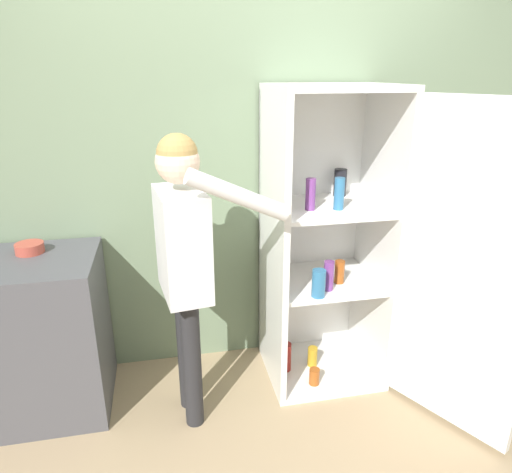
# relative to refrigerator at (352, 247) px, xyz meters

# --- Properties ---
(ground_plane) EXTENTS (12.00, 12.00, 0.00)m
(ground_plane) POSITION_rel_refrigerator_xyz_m (-0.50, -0.54, -0.88)
(ground_plane) COLOR tan
(wall_back) EXTENTS (7.00, 0.06, 2.55)m
(wall_back) POSITION_rel_refrigerator_xyz_m (-0.50, 0.44, 0.39)
(wall_back) COLOR gray
(wall_back) RESTS_ON ground_plane
(refrigerator) EXTENTS (1.04, 1.21, 1.78)m
(refrigerator) POSITION_rel_refrigerator_xyz_m (0.00, 0.00, 0.00)
(refrigerator) COLOR white
(refrigerator) RESTS_ON ground_plane
(person) EXTENTS (0.64, 0.51, 1.58)m
(person) POSITION_rel_refrigerator_xyz_m (-0.96, -0.15, 0.13)
(person) COLOR #262628
(person) RESTS_ON ground_plane
(counter) EXTENTS (0.71, 0.60, 0.91)m
(counter) POSITION_rel_refrigerator_xyz_m (-1.78, 0.10, -0.43)
(counter) COLOR #4C4C51
(counter) RESTS_ON ground_plane
(bowl) EXTENTS (0.15, 0.15, 0.05)m
(bowl) POSITION_rel_refrigerator_xyz_m (-1.78, 0.20, 0.06)
(bowl) COLOR #B24738
(bowl) RESTS_ON counter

